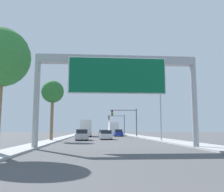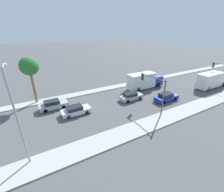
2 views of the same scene
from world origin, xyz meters
TOP-DOWN VIEW (x-y plane):
  - sidewalk_right at (7.75, 60.00)m, footprint 3.00×120.00m
  - median_strip_left at (-7.25, 60.00)m, footprint 2.00×120.00m
  - sign_gantry at (0.00, 17.87)m, footprint 13.37×0.73m
  - car_near_left at (3.50, 52.67)m, footprint 1.76×4.71m
  - car_mid_right at (0.00, 47.26)m, footprint 1.73×4.41m
  - car_mid_left at (0.00, 36.75)m, footprint 1.83×4.45m
  - car_far_center at (-3.50, 34.02)m, footprint 1.74×4.53m
  - truck_box_primary at (-3.50, 53.29)m, footprint 2.33×8.68m
  - truck_box_secondary at (3.50, 66.80)m, footprint 2.36×8.96m
  - traffic_light_near_intersection at (4.90, 48.00)m, footprint 5.45×0.32m
  - traffic_light_mid_block at (5.13, 68.00)m, footprint 4.82×0.32m
  - palm_tree_foreground at (-7.72, 13.40)m, footprint 3.70×3.70m
  - palm_tree_background at (-7.47, 31.82)m, footprint 3.02×3.02m
  - street_lamp_right at (6.60, 29.97)m, footprint 2.35×0.28m

SIDE VIEW (x-z plane):
  - sidewalk_right at x=7.75m, z-range 0.00..0.15m
  - median_strip_left at x=-7.25m, z-range 0.00..0.15m
  - car_mid_left at x=0.00m, z-range -0.04..1.37m
  - car_mid_right at x=0.00m, z-range -0.04..1.40m
  - car_near_left at x=3.50m, z-range -0.05..1.48m
  - car_far_center at x=-3.50m, z-range -0.05..1.48m
  - truck_box_secondary at x=3.50m, z-range 0.02..3.45m
  - truck_box_primary at x=-3.50m, z-range 0.02..3.50m
  - traffic_light_mid_block at x=5.13m, z-range 1.04..6.65m
  - traffic_light_near_intersection at x=4.90m, z-range 1.09..6.77m
  - street_lamp_right at x=6.60m, z-range 0.76..10.37m
  - palm_tree_foreground at x=-7.72m, z-range 1.97..9.79m
  - sign_gantry at x=0.00m, z-range 2.10..9.67m
  - palm_tree_background at x=-7.47m, z-range 2.42..10.52m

